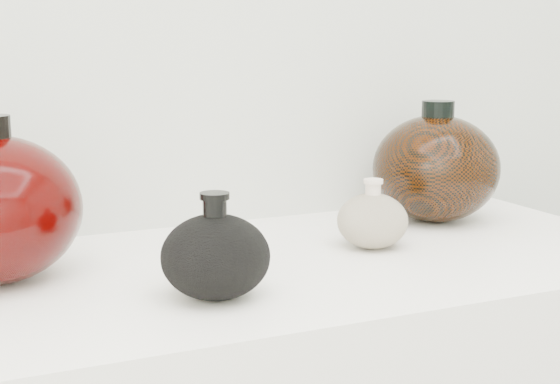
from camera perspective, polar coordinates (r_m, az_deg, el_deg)
name	(u,v)px	position (r m, az deg, el deg)	size (l,w,h in m)	color
black_gourd_vase	(216,256)	(0.90, -4.74, -4.67)	(0.14, 0.14, 0.12)	black
cream_gourd_vase	(372,220)	(1.13, 6.78, -2.06)	(0.12, 0.12, 0.10)	beige
right_round_pot	(436,168)	(1.30, 11.33, 1.74)	(0.22, 0.22, 0.20)	black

